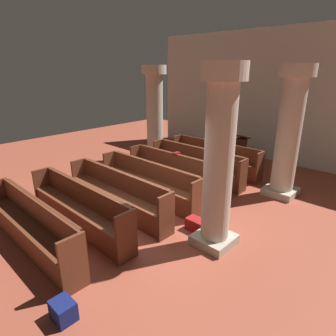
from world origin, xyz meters
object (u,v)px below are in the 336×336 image
pillar_aisle_side (289,131)px  pillar_far_side (155,112)px  lectern (241,152)px  hymn_book (176,153)px  pew_row_3 (148,180)px  kneeler_box_red (196,225)px  pew_row_4 (117,192)px  pew_row_1 (196,162)px  kneeler_box_navy (63,310)px  pew_row_6 (30,224)px  pew_row_2 (174,171)px  pew_row_5 (79,206)px  pew_row_0 (214,156)px  pillar_aisle_rear (219,158)px

pillar_aisle_side → pillar_far_side: same height
lectern → hymn_book: 2.94m
pew_row_3 → pillar_far_side: size_ratio=0.97×
pillar_far_side → kneeler_box_red: (4.19, -2.92, -1.59)m
lectern → kneeler_box_red: size_ratio=2.63×
pew_row_4 → pillar_far_side: bearing=123.6°
pew_row_1 → kneeler_box_navy: (1.92, -5.33, -0.37)m
pew_row_6 → pillar_far_side: bearing=113.1°
pew_row_2 → pew_row_1: bearing=90.0°
pillar_far_side → lectern: bearing=29.1°
pew_row_1 → kneeler_box_navy: 5.67m
pillar_aisle_side → kneeler_box_navy: pillar_aisle_side is taller
pew_row_5 → pew_row_0: bearing=90.0°
pew_row_5 → pillar_aisle_rear: pillar_aisle_rear is taller
pew_row_0 → pillar_aisle_side: (2.39, -0.35, 1.22)m
pew_row_6 → hymn_book: hymn_book is taller
kneeler_box_navy → pillar_aisle_rear: bearing=80.5°
pew_row_3 → kneeler_box_navy: size_ratio=9.67×
pillar_aisle_side → pew_row_2: bearing=-146.0°
pew_row_5 → pillar_far_side: 5.22m
pew_row_5 → kneeler_box_red: bearing=40.7°
hymn_book → pew_row_1: bearing=83.6°
pillar_aisle_rear → lectern: bearing=114.1°
pew_row_4 → pew_row_6: size_ratio=1.00×
pillar_aisle_side → kneeler_box_navy: 6.18m
hymn_book → pillar_aisle_side: bearing=29.9°
pew_row_0 → kneeler_box_red: size_ratio=7.82×
hymn_book → kneeler_box_navy: size_ratio=0.63×
pew_row_4 → lectern: size_ratio=2.98×
pillar_aisle_rear → pew_row_5: bearing=-148.8°
pew_row_1 → pew_row_4: bearing=-90.0°
pew_row_3 → pew_row_6: bearing=-90.0°
pillar_aisle_rear → lectern: pillar_aisle_rear is taller
pew_row_1 → pillar_aisle_rear: 3.66m
pew_row_3 → pillar_aisle_side: 3.74m
pillar_aisle_side → pillar_far_side: (-4.73, -0.06, 0.00)m
pillar_aisle_side → pew_row_6: bearing=-113.3°
pew_row_5 → pew_row_2: bearing=90.0°
pew_row_4 → pillar_far_side: 4.40m
pew_row_0 → pew_row_4: same height
pillar_far_side → pew_row_5: bearing=-62.6°
pew_row_6 → pillar_aisle_side: 6.17m
pew_row_1 → pew_row_5: 3.94m
pew_row_5 → pillar_aisle_rear: bearing=31.2°
pew_row_6 → pillar_aisle_rear: size_ratio=0.97×
pew_row_5 → pew_row_6: same height
pew_row_1 → pew_row_3: 1.97m
pew_row_5 → lectern: bearing=86.7°
pew_row_2 → pillar_far_side: (-2.34, 1.56, 1.22)m
hymn_book → kneeler_box_navy: 5.02m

